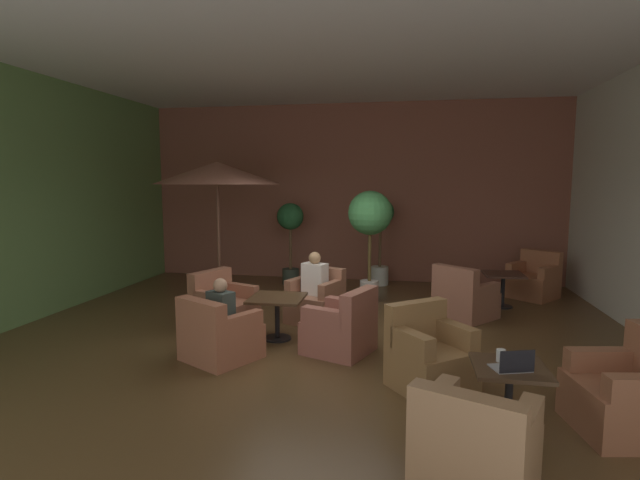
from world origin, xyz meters
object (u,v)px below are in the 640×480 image
cafe_table_front_left (509,383)px  cafe_table_mid_center (277,306)px  armchair_front_right_east (464,299)px  patron_blue_shirt (221,305)px  potted_tree_mid_left (380,227)px  potted_tree_mid_right (370,220)px  patio_umbrella_tall_red (217,174)px  potted_tree_left_corner (290,228)px  patron_by_window (315,276)px  armchair_front_right_north (534,281)px  armchair_front_left_south (475,451)px  cafe_table_front_right (503,281)px  open_laptop (513,365)px  armchair_mid_center_north (219,336)px  armchair_mid_center_east (341,329)px  armchair_front_left_north (629,396)px  armchair_front_left_east (429,358)px  armchair_mid_center_south (316,302)px  armchair_mid_center_west (223,307)px  iced_drink_cup (501,355)px

cafe_table_front_left → cafe_table_mid_center: bearing=141.8°
armchair_front_right_east → patron_blue_shirt: bearing=-142.6°
potted_tree_mid_left → potted_tree_mid_right: (-0.10, -1.59, 0.28)m
cafe_table_mid_center → patio_umbrella_tall_red: bearing=128.3°
armchair_front_right_east → cafe_table_mid_center: bearing=-149.8°
potted_tree_left_corner → patron_by_window: potted_tree_left_corner is taller
patio_umbrella_tall_red → potted_tree_mid_left: 3.58m
armchair_front_right_north → patron_blue_shirt: (-4.66, -4.14, 0.37)m
armchair_front_left_south → cafe_table_front_right: size_ratio=1.47×
armchair_front_left_south → open_laptop: (0.41, 0.85, 0.33)m
armchair_mid_center_north → patron_by_window: size_ratio=1.58×
armchair_front_right_east → armchair_mid_center_east: (-1.74, -1.95, 0.01)m
cafe_table_front_left → patron_blue_shirt: 3.42m
armchair_front_left_north → armchair_front_right_east: (-1.02, 3.50, -0.02)m
potted_tree_left_corner → patron_by_window: 2.96m
armchair_front_left_east → armchair_front_left_south: armchair_front_left_east is taller
armchair_mid_center_south → armchair_mid_center_west: size_ratio=0.93×
cafe_table_front_right → armchair_front_left_north: bearing=-86.4°
armchair_mid_center_east → patron_by_window: (-0.60, 1.30, 0.42)m
potted_tree_mid_right → cafe_table_front_right: bearing=2.2°
armchair_front_left_south → cafe_table_front_right: armchair_front_left_south is taller
armchair_mid_center_north → patron_blue_shirt: (0.02, 0.04, 0.39)m
patio_umbrella_tall_red → armchair_front_left_south: bearing=-52.7°
armchair_front_right_east → iced_drink_cup: (-0.08, -3.59, 0.35)m
armchair_front_right_north → open_laptop: size_ratio=2.95×
patio_umbrella_tall_red → iced_drink_cup: size_ratio=23.46×
armchair_front_right_north → iced_drink_cup: size_ratio=9.76×
armchair_front_right_north → potted_tree_left_corner: size_ratio=0.61×
armchair_front_right_north → potted_tree_mid_right: potted_tree_mid_right is taller
cafe_table_mid_center → armchair_front_right_east: bearing=30.2°
armchair_front_right_north → armchair_mid_center_north: 6.27m
cafe_table_mid_center → armchair_mid_center_south: (0.37, 0.96, -0.16)m
armchair_mid_center_west → patron_by_window: size_ratio=1.50×
armchair_mid_center_east → iced_drink_cup: 2.36m
armchair_mid_center_north → armchair_mid_center_west: bearing=109.6°
armchair_front_left_east → iced_drink_cup: size_ratio=9.38×
armchair_front_left_south → armchair_front_right_north: 6.62m
cafe_table_front_left → armchair_front_left_south: size_ratio=0.63×
open_laptop → armchair_front_left_south: bearing=-115.6°
iced_drink_cup → patron_by_window: bearing=127.7°
armchair_front_left_south → armchair_mid_center_south: (-1.91, 4.03, -0.01)m
cafe_table_front_right → patron_blue_shirt: (-3.94, -3.28, 0.22)m
cafe_table_front_left → armchair_front_left_east: bearing=128.3°
armchair_front_left_south → potted_tree_left_corner: size_ratio=0.57×
armchair_mid_center_east → armchair_front_left_east: bearing=-40.4°
armchair_mid_center_south → patio_umbrella_tall_red: size_ratio=0.37×
armchair_front_left_north → armchair_mid_center_east: bearing=150.7°
cafe_table_front_right → open_laptop: open_laptop is taller
armchair_front_left_north → open_laptop: 1.13m
armchair_front_left_east → armchair_mid_center_east: armchair_front_left_east is taller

